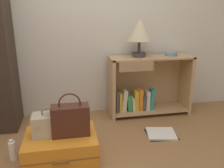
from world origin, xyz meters
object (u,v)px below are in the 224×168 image
(bowl, at_px, (171,54))
(bottle, at_px, (12,150))
(handbag, at_px, (71,120))
(bookshelf, at_px, (146,87))
(suitcase_large, at_px, (61,146))
(table_lamp, at_px, (140,31))
(train_case, at_px, (48,124))
(open_book_on_floor, at_px, (161,134))

(bowl, bearing_deg, bottle, -157.14)
(bottle, bearing_deg, handbag, -5.93)
(bottle, bearing_deg, bookshelf, 27.18)
(suitcase_large, height_order, bottle, suitcase_large)
(table_lamp, distance_m, train_case, 1.55)
(suitcase_large, distance_m, train_case, 0.24)
(suitcase_large, height_order, train_case, train_case)
(suitcase_large, relative_size, open_book_on_floor, 1.84)
(bowl, bearing_deg, suitcase_large, -149.51)
(bowl, height_order, open_book_on_floor, bowl)
(suitcase_large, relative_size, handbag, 1.64)
(bookshelf, relative_size, train_case, 3.86)
(train_case, height_order, open_book_on_floor, train_case)
(suitcase_large, distance_m, handbag, 0.28)
(table_lamp, distance_m, bowl, 0.52)
(table_lamp, xyz_separation_m, open_book_on_floor, (0.10, -0.61, -1.07))
(bowl, distance_m, suitcase_large, 1.78)
(bookshelf, distance_m, bowl, 0.53)
(table_lamp, height_order, handbag, table_lamp)
(bookshelf, xyz_separation_m, table_lamp, (-0.11, -0.00, 0.72))
(table_lamp, height_order, bottle, table_lamp)
(handbag, xyz_separation_m, bottle, (-0.54, 0.06, -0.29))
(bottle, bearing_deg, suitcase_large, -6.31)
(table_lamp, relative_size, handbag, 1.15)
(table_lamp, bearing_deg, open_book_on_floor, -80.85)
(train_case, distance_m, handbag, 0.21)
(bowl, distance_m, train_case, 1.78)
(bowl, relative_size, bottle, 0.78)
(bookshelf, relative_size, table_lamp, 2.29)
(bookshelf, bearing_deg, open_book_on_floor, -91.25)
(bookshelf, height_order, bowl, bowl)
(handbag, bearing_deg, bottle, 174.07)
(table_lamp, distance_m, bottle, 1.91)
(bowl, bearing_deg, train_case, -152.12)
(bowl, relative_size, open_book_on_floor, 0.44)
(suitcase_large, relative_size, train_case, 2.40)
(train_case, xyz_separation_m, open_book_on_floor, (1.19, 0.20, -0.33))
(suitcase_large, distance_m, bottle, 0.45)
(bookshelf, xyz_separation_m, bowl, (0.32, -0.01, 0.42))
(train_case, bearing_deg, handbag, -10.01)
(table_lamp, relative_size, open_book_on_floor, 1.29)
(bottle, bearing_deg, train_case, -3.44)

